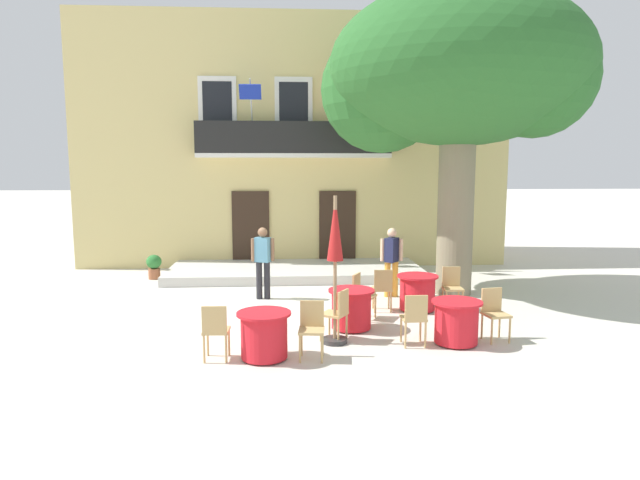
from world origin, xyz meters
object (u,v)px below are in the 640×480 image
cafe_table_middle (351,309)px  cafe_table_front (264,335)px  cafe_umbrella (335,248)px  pedestrian_near_entrance (392,258)px  cafe_chair_middle_1 (338,311)px  cafe_table_far_side (456,322)px  pedestrian_mid_plaza (263,259)px  cafe_chair_near_tree_1 (452,285)px  cafe_chair_far_side_0 (494,310)px  cafe_chair_far_side_1 (415,316)px  cafe_chair_middle_0 (361,293)px  ground_planter_left (154,265)px  cafe_chair_front_1 (312,326)px  cafe_chair_near_tree_0 (383,287)px  cafe_chair_front_0 (216,328)px  cafe_table_near_tree (417,292)px  plane_tree (455,74)px

cafe_table_middle → cafe_table_front: same height
cafe_umbrella → pedestrian_near_entrance: size_ratio=1.57×
cafe_chair_middle_1 → cafe_table_front: size_ratio=1.05×
cafe_table_far_side → pedestrian_mid_plaza: (-3.43, 3.50, 0.54)m
cafe_chair_near_tree_1 → cafe_chair_far_side_0: same height
cafe_table_front → cafe_chair_far_side_1: size_ratio=0.95×
cafe_chair_middle_0 → cafe_table_far_side: size_ratio=1.05×
ground_planter_left → pedestrian_near_entrance: 6.52m
cafe_table_middle → cafe_chair_front_1: size_ratio=0.95×
cafe_chair_near_tree_0 → cafe_chair_front_0: 4.19m
cafe_table_near_tree → cafe_chair_front_0: 4.81m
cafe_table_front → ground_planter_left: (-3.21, 6.51, -0.02)m
cafe_chair_near_tree_1 → pedestrian_near_entrance: (-1.07, 1.25, 0.38)m
cafe_table_near_tree → ground_planter_left: bearing=149.5°
cafe_table_far_side → cafe_chair_far_side_0: (0.73, 0.19, 0.14)m
cafe_chair_near_tree_0 → pedestrian_mid_plaza: (-2.54, 1.30, 0.41)m
cafe_umbrella → pedestrian_mid_plaza: cafe_umbrella is taller
cafe_chair_front_0 → cafe_chair_front_1: (1.51, 0.05, 0.00)m
cafe_chair_near_tree_1 → pedestrian_mid_plaza: 4.25m
cafe_chair_middle_1 → cafe_chair_far_side_1: 1.32m
cafe_chair_far_side_1 → pedestrian_mid_plaza: size_ratio=0.55×
cafe_chair_far_side_0 → ground_planter_left: 9.24m
cafe_chair_near_tree_0 → cafe_chair_middle_0: size_ratio=1.00×
plane_tree → pedestrian_near_entrance: (-1.45, -0.25, -4.21)m
cafe_umbrella → ground_planter_left: 7.38m
cafe_chair_front_1 → cafe_chair_far_side_0: (3.24, 0.73, 0.00)m
cafe_chair_middle_1 → pedestrian_mid_plaza: bearing=113.9°
cafe_chair_front_1 → cafe_umbrella: 1.42m
cafe_chair_far_side_0 → cafe_chair_middle_1: bearing=177.6°
cafe_chair_front_0 → cafe_umbrella: 2.38m
cafe_table_middle → cafe_chair_middle_1: bearing=-115.2°
cafe_umbrella → cafe_chair_near_tree_0: bearing=59.5°
cafe_table_middle → pedestrian_mid_plaza: (-1.74, 2.51, 0.54)m
cafe_chair_near_tree_1 → ground_planter_left: bearing=152.5°
cafe_table_near_tree → cafe_table_middle: same height
cafe_chair_front_1 → pedestrian_near_entrance: bearing=63.1°
cafe_chair_middle_1 → cafe_umbrella: (-0.06, -0.11, 1.14)m
cafe_table_middle → cafe_chair_middle_1: (-0.32, -0.68, 0.14)m
cafe_chair_near_tree_0 → cafe_chair_far_side_0: 2.59m
cafe_table_near_tree → cafe_umbrella: (-1.94, -2.05, 1.27)m
cafe_table_middle → cafe_chair_far_side_0: 2.56m
cafe_chair_middle_0 → cafe_table_near_tree: bearing=23.6°
cafe_chair_middle_1 → pedestrian_mid_plaza: 3.52m
cafe_table_far_side → cafe_chair_near_tree_1: bearing=74.9°
cafe_chair_middle_0 → cafe_chair_near_tree_0: bearing=44.8°
cafe_chair_middle_1 → cafe_chair_far_side_0: bearing=-2.4°
cafe_chair_near_tree_0 → pedestrian_near_entrance: bearing=71.6°
cafe_table_middle → pedestrian_mid_plaza: 3.11m
cafe_chair_middle_0 → cafe_chair_front_0: same height
cafe_table_front → pedestrian_mid_plaza: 4.08m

